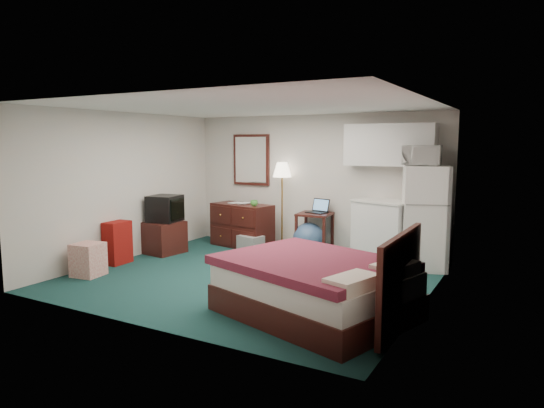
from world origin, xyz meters
The scene contains 25 objects.
floor centered at (0.00, 0.00, 0.00)m, with size 5.00×4.50×0.01m, color #124241.
ceiling centered at (0.00, 0.00, 2.50)m, with size 5.00×4.50×0.01m, color silver.
walls centered at (0.00, 0.00, 1.25)m, with size 5.01×4.51×2.50m.
mirror centered at (-1.35, 2.22, 1.65)m, with size 0.80×0.06×1.00m, color white, non-canonical shape.
upper_cabinets centered at (1.45, 2.08, 1.95)m, with size 1.50×0.35×0.70m, color silver, non-canonical shape.
headboard centered at (2.46, -1.00, 0.55)m, with size 0.06×1.56×1.00m, color #35110F, non-canonical shape.
dresser centered at (-1.28, 1.76, 0.41)m, with size 1.21×0.55×0.82m, color #35110F, non-canonical shape.
floor_lamp centered at (-0.57, 2.05, 0.81)m, with size 0.35×0.35×1.62m, color #BC7F2E, non-canonical shape.
desk centered at (0.16, 1.93, 0.36)m, with size 0.58×0.58×0.73m, color #35110F, non-canonical shape.
exercise_ball centered at (0.11, 1.80, 0.28)m, with size 0.57×0.57×0.57m, color #33527D.
kitchen_counter centered at (1.47, 1.91, 0.51)m, with size 0.92×0.70×1.01m, color silver, non-canonical shape.
fridge centered at (2.13, 1.76, 0.82)m, with size 0.67×0.67×1.64m, color silver, non-canonical shape.
bed centered at (1.48, -1.00, 0.32)m, with size 2.03×1.58×0.65m, color maroon, non-canonical shape.
tv_stand centered at (-2.21, 0.58, 0.29)m, with size 0.57×0.63×0.57m, color #35110F, non-canonical shape.
suitcase centered at (-2.35, -0.38, 0.35)m, with size 0.27×0.43×0.70m, color #5A140F, non-canonical shape.
retail_box centered at (-2.17, -1.13, 0.25)m, with size 0.40×0.40×0.50m, color white, non-canonical shape.
file_bin centered at (-0.89, 1.43, 0.15)m, with size 0.43×0.32×0.30m, color gray, non-canonical shape.
cardboard_box_a centered at (-0.25, 1.15, 0.11)m, with size 0.27×0.23×0.23m, color #A6874D, non-canonical shape.
cardboard_box_b centered at (0.40, 1.14, 0.13)m, with size 0.22×0.26×0.26m, color #A6874D, non-canonical shape.
laptop centered at (0.19, 1.95, 0.85)m, with size 0.35×0.29×0.24m, color black, non-canonical shape.
crt_tv centered at (-2.21, 0.63, 0.81)m, with size 0.51×0.55×0.47m, color black, non-canonical shape.
microwave centered at (2.06, 1.69, 1.83)m, with size 0.56×0.31×0.38m, color silver.
book_a centered at (-1.53, 1.80, 0.94)m, with size 0.18×0.02×0.25m, color #A6874D.
book_b centered at (-1.34, 1.80, 0.94)m, with size 0.18×0.02×0.24m, color #A6874D.
mug centered at (-0.92, 1.61, 0.89)m, with size 0.14×0.11×0.14m, color green.
Camera 1 is at (3.69, -5.99, 1.99)m, focal length 32.00 mm.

